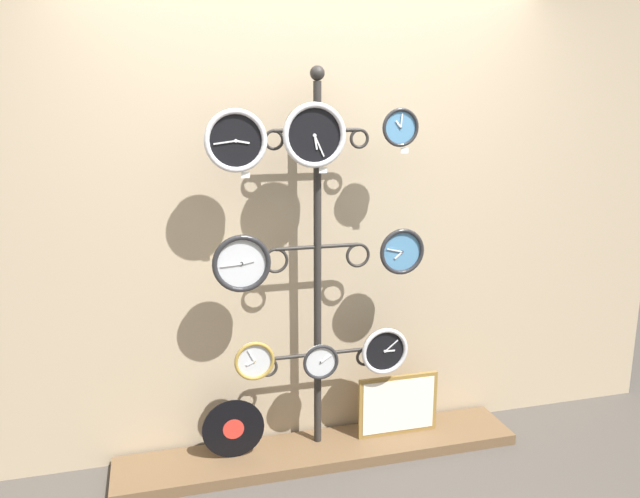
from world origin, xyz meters
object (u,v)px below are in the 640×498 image
at_px(clock_middle_left, 242,263).
at_px(clock_bottom_left, 254,361).
at_px(clock_middle_right, 402,251).
at_px(clock_top_center, 314,135).
at_px(display_stand, 318,337).
at_px(picture_frame, 398,405).
at_px(clock_top_left, 236,141).
at_px(clock_bottom_right, 384,351).
at_px(clock_bottom_center, 321,362).
at_px(vinyl_record, 233,429).
at_px(clock_top_right, 400,127).

xyz_separation_m(clock_middle_left, clock_bottom_left, (0.05, -0.01, -0.51)).
relative_size(clock_middle_right, clock_bottom_left, 1.19).
bearing_deg(clock_top_center, clock_middle_right, -0.38).
height_order(display_stand, picture_frame, display_stand).
height_order(clock_top_left, clock_bottom_right, clock_top_left).
height_order(clock_top_left, clock_bottom_left, clock_top_left).
xyz_separation_m(display_stand, picture_frame, (0.46, -0.05, -0.43)).
bearing_deg(clock_middle_right, clock_bottom_left, -179.80).
relative_size(clock_middle_right, picture_frame, 0.53).
relative_size(clock_middle_left, clock_bottom_left, 1.40).
distance_m(clock_bottom_center, vinyl_record, 0.58).
bearing_deg(clock_bottom_left, clock_bottom_center, 4.91).
xyz_separation_m(clock_top_right, vinyl_record, (-0.87, 0.05, -1.55)).
bearing_deg(clock_bottom_left, clock_middle_left, 170.61).
distance_m(clock_top_left, clock_bottom_left, 1.10).
xyz_separation_m(clock_middle_right, vinyl_record, (-0.89, 0.06, -0.92)).
relative_size(display_stand, clock_bottom_right, 7.92).
height_order(vinyl_record, picture_frame, picture_frame).
bearing_deg(clock_top_right, clock_middle_left, -179.84).
bearing_deg(clock_bottom_center, picture_frame, 4.29).
distance_m(clock_top_left, clock_bottom_center, 1.23).
height_order(display_stand, clock_bottom_center, display_stand).
xyz_separation_m(clock_top_left, vinyl_record, (-0.05, 0.07, -1.50)).
distance_m(clock_top_right, clock_bottom_right, 1.18).
bearing_deg(clock_bottom_right, clock_bottom_center, 177.34).
xyz_separation_m(clock_bottom_left, vinyl_record, (-0.11, 0.06, -0.40)).
xyz_separation_m(clock_top_center, clock_bottom_center, (0.04, 0.02, -1.18)).
xyz_separation_m(clock_top_center, vinyl_record, (-0.43, 0.06, -1.52)).
distance_m(clock_top_left, clock_middle_left, 0.59).
distance_m(clock_bottom_left, picture_frame, 0.91).
relative_size(clock_bottom_right, vinyl_record, 0.80).
xyz_separation_m(clock_middle_left, clock_middle_right, (0.83, -0.01, 0.01)).
bearing_deg(clock_top_left, picture_frame, 4.68).
relative_size(clock_top_left, clock_bottom_center, 1.52).
xyz_separation_m(clock_middle_right, picture_frame, (0.03, 0.06, -0.91)).
bearing_deg(clock_top_right, clock_middle_right, -16.98).
xyz_separation_m(clock_middle_left, picture_frame, (0.87, 0.06, -0.90)).
bearing_deg(clock_top_center, clock_bottom_center, 33.33).
height_order(clock_top_left, clock_bottom_center, clock_top_left).
relative_size(clock_top_left, clock_middle_left, 1.02).
distance_m(clock_middle_right, clock_bottom_left, 0.94).
distance_m(clock_top_center, clock_top_right, 0.44).
height_order(clock_top_right, picture_frame, clock_top_right).
bearing_deg(clock_middle_left, display_stand, 14.07).
distance_m(clock_middle_right, clock_bottom_center, 0.72).
bearing_deg(clock_bottom_left, picture_frame, 4.56).
height_order(clock_top_center, clock_middle_left, clock_top_center).
distance_m(display_stand, clock_top_left, 1.14).
bearing_deg(clock_middle_left, clock_top_right, 0.16).
bearing_deg(clock_bottom_center, clock_bottom_right, -2.66).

